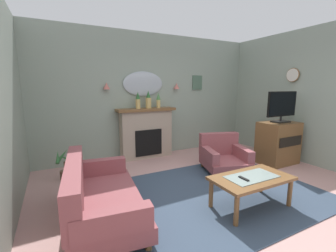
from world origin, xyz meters
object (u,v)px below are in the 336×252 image
wall_clock (293,75)px  armchair_by_coffee_table (223,155)px  mantel_vase_right (158,100)px  wall_sconce_left (106,86)px  fireplace (146,133)px  floral_couch (97,195)px  tv_flatscreen (282,106)px  tv_remote (244,179)px  wall_sconce_right (177,86)px  potted_plant_small_fern (65,166)px  framed_picture (197,83)px  tv_cabinet (278,143)px  coffee_table (251,181)px  mantel_vase_left (138,100)px  mantel_vase_centre (148,100)px  wall_mirror (143,84)px

wall_clock → armchair_by_coffee_table: bearing=178.7°
mantel_vase_right → wall_sconce_left: wall_sconce_left is taller
fireplace → floral_couch: bearing=-126.0°
tv_flatscreen → tv_remote: bearing=-153.3°
wall_sconce_right → tv_flatscreen: size_ratio=0.17×
potted_plant_small_fern → framed_picture: bearing=11.7°
tv_cabinet → fireplace: bearing=144.7°
wall_clock → potted_plant_small_fern: bearing=167.9°
potted_plant_small_fern → armchair_by_coffee_table: bearing=-18.8°
framed_picture → coffee_table: 3.38m
coffee_table → potted_plant_small_fern: bearing=134.9°
wall_clock → coffee_table: size_ratio=0.28×
mantel_vase_right → potted_plant_small_fern: (-2.09, -0.50, -1.10)m
floral_couch → tv_cabinet: 3.89m
floral_couch → wall_clock: bearing=6.9°
wall_sconce_right → framed_picture: (0.65, 0.06, 0.09)m
framed_picture → floral_couch: (-3.00, -2.22, -1.43)m
framed_picture → potted_plant_small_fern: 3.68m
wall_sconce_right → tv_remote: bearing=-101.7°
tv_remote → potted_plant_small_fern: potted_plant_small_fern is taller
mantel_vase_right → mantel_vase_left: bearing=180.0°
mantel_vase_left → potted_plant_small_fern: mantel_vase_left is taller
mantel_vase_right → armchair_by_coffee_table: (0.73, -1.46, -1.04)m
tv_remote → floral_couch: size_ratio=0.09×
wall_sconce_right → framed_picture: size_ratio=0.39×
armchair_by_coffee_table → potted_plant_small_fern: armchair_by_coffee_table is taller
fireplace → coffee_table: fireplace is taller
floral_couch → framed_picture: bearing=36.5°
fireplace → wall_sconce_right: bearing=6.2°
armchair_by_coffee_table → potted_plant_small_fern: bearing=161.2°
mantel_vase_right → wall_clock: wall_clock is taller
wall_sconce_right → armchair_by_coffee_table: (0.18, -1.58, -1.35)m
tv_cabinet → potted_plant_small_fern: size_ratio=1.66×
wall_sconce_left → tv_cabinet: 3.87m
fireplace → wall_sconce_left: wall_sconce_left is taller
potted_plant_small_fern → coffee_table: bearing=-45.1°
tv_cabinet → tv_flatscreen: size_ratio=1.07×
mantel_vase_right → potted_plant_small_fern: bearing=-166.6°
tv_cabinet → mantel_vase_centre: bearing=144.6°
wall_mirror → coffee_table: (0.43, -2.89, -1.33)m
mantel_vase_right → potted_plant_small_fern: mantel_vase_right is taller
wall_sconce_left → coffee_table: wall_sconce_left is taller
wall_sconce_right → armchair_by_coffee_table: wall_sconce_right is taller
tv_remote → potted_plant_small_fern: (-2.05, 2.24, -0.21)m
armchair_by_coffee_table → mantel_vase_right: bearing=116.6°
mantel_vase_right → wall_sconce_right: 0.65m
fireplace → coffee_table: 2.79m
tv_cabinet → tv_flatscreen: 0.80m
mantel_vase_left → tv_remote: size_ratio=2.34×
wall_mirror → framed_picture: (1.50, 0.01, 0.04)m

